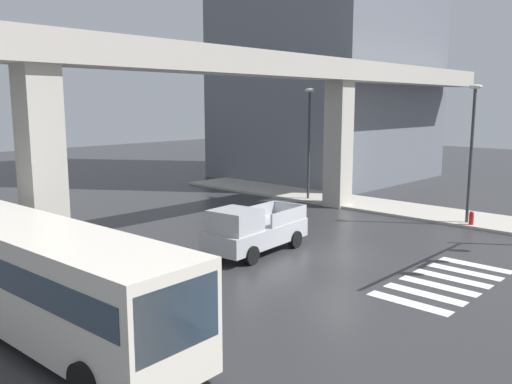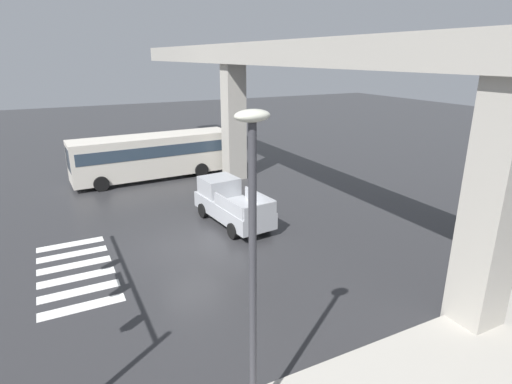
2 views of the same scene
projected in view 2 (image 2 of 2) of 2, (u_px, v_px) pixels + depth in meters
The scene contains 6 objects.
ground_plane at pixel (191, 247), 18.44m from camera, with size 120.00×120.00×0.00m, color #2D2D30.
crosswalk_stripes at pixel (76, 271), 16.39m from camera, with size 6.05×2.80×0.01m.
elevated_overpass at pixel (315, 70), 18.79m from camera, with size 54.56×1.94×8.85m.
pickup_truck at pixel (230, 203), 21.03m from camera, with size 5.27×2.48×2.08m.
city_bus at pixel (153, 154), 28.35m from camera, with size 3.14×10.90×2.99m.
street_lamp_near_corner at pixel (253, 246), 8.18m from camera, with size 0.44×0.70×7.24m.
Camera 2 is at (16.23, -4.98, 8.14)m, focal length 29.02 mm.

